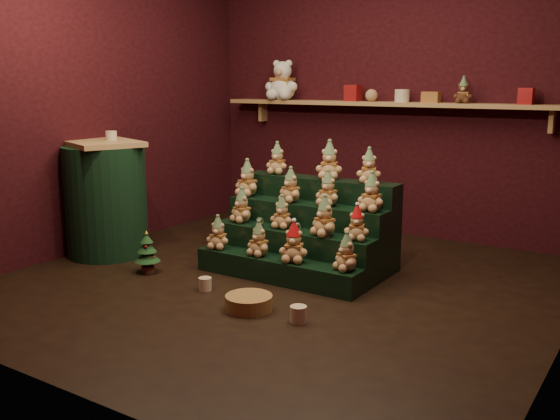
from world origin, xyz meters
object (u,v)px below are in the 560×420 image
Objects in this scene: side_table at (106,199)px; white_bear at (283,75)px; mug_left at (205,284)px; snow_globe_a at (260,222)px; mug_right at (298,314)px; snow_globe_c at (327,232)px; brown_bear at (463,90)px; mini_christmas_tree at (147,252)px; snow_globe_b at (297,228)px; riser_tier_front at (277,270)px; wicker_basket at (249,303)px.

side_table is 1.95× the size of white_bear.
snow_globe_a is at bearing 85.36° from mug_left.
mug_right is at bearing -61.22° from white_bear.
white_bear is (-1.70, 2.44, 1.53)m from mug_right.
snow_globe_c is 2.00m from brown_bear.
side_table is (-2.03, -0.34, 0.10)m from snow_globe_c.
mini_christmas_tree is 1.60m from mug_right.
snow_globe_a is 0.89× the size of mug_left.
mug_left is 0.19× the size of white_bear.
snow_globe_c reaches higher than snow_globe_a.
snow_globe_a reaches higher than snow_globe_b.
side_table reaches higher than riser_tier_front.
brown_bear is (0.46, 1.65, 1.03)m from snow_globe_c.
side_table is 4.43× the size of brown_bear.
snow_globe_a reaches higher than wicker_basket.
mug_left is 0.89× the size of mug_right.
white_bear is (0.57, 1.98, 1.08)m from side_table.
white_bear is at bearing 117.19° from snow_globe_a.
snow_globe_b is at bearing 180.00° from snow_globe_c.
mini_christmas_tree is at bearing -143.12° from snow_globe_a.
wicker_basket is at bearing -102.02° from snow_globe_c.
riser_tier_front is at bearing 26.93° from side_table.
mug_right is (0.85, -0.79, -0.35)m from snow_globe_a.
snow_globe_a is at bearing 137.14° from mug_right.
snow_globe_c is 0.90m from mug_right.
mug_right is at bearing 9.57° from side_table.
white_bear is at bearing 109.20° from mug_left.
mini_christmas_tree is (-0.99, -0.38, 0.08)m from riser_tier_front.
riser_tier_front reaches higher than mug_left.
white_bear is at bearing 94.91° from side_table.
side_table is at bearing -112.03° from white_bear.
snow_globe_c is 0.25× the size of mini_christmas_tree.
mini_christmas_tree is at bearing 4.20° from side_table.
mug_left is 0.53m from wicker_basket.
white_bear is at bearing 118.17° from wicker_basket.
snow_globe_b is 0.16× the size of white_bear.
riser_tier_front is at bearing -64.41° from white_bear.
side_table is 10.48× the size of mug_left.
side_table is at bearing 168.71° from mug_right.
brown_bear is at bearing 84.59° from mug_right.
snow_globe_b is 0.96× the size of snow_globe_c.
mini_christmas_tree is 1.54× the size of brown_bear.
mug_right is (0.23, -0.79, -0.35)m from snow_globe_c.
mini_christmas_tree is 2.61m from white_bear.
white_bear is at bearing 124.86° from mug_right.
brown_bear is (1.08, 1.65, 1.03)m from snow_globe_a.
riser_tier_front is at bearing -117.58° from snow_globe_b.
brown_bear is (0.63, 2.43, 1.38)m from wicker_basket.
wicker_basket is 1.41× the size of brown_bear.
brown_bear is at bearing 50.45° from mini_christmas_tree.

